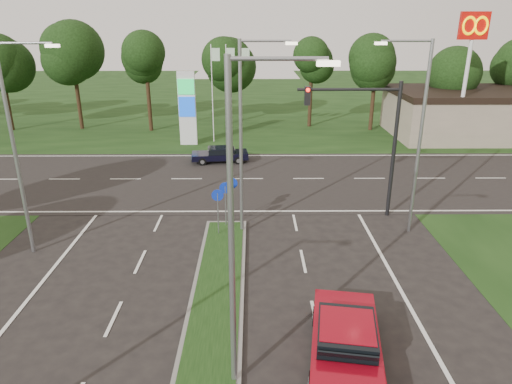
{
  "coord_description": "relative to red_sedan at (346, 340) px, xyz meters",
  "views": [
    {
      "loc": [
        1.34,
        -4.3,
        9.65
      ],
      "look_at": [
        1.49,
        15.65,
        2.2
      ],
      "focal_mm": 32.0,
      "sensor_mm": 36.0,
      "label": 1
    }
  ],
  "objects": [
    {
      "name": "verge_far",
      "position": [
        -4.12,
        48.1,
        -0.72
      ],
      "size": [
        160.0,
        50.0,
        0.02
      ],
      "primitive_type": "cube",
      "color": "black",
      "rests_on": "ground"
    },
    {
      "name": "cross_road",
      "position": [
        -4.12,
        17.1,
        -0.72
      ],
      "size": [
        160.0,
        12.0,
        0.02
      ],
      "primitive_type": "cube",
      "color": "black",
      "rests_on": "ground"
    },
    {
      "name": "commercial_building",
      "position": [
        17.88,
        29.1,
        1.28
      ],
      "size": [
        16.0,
        9.0,
        4.0
      ],
      "primitive_type": "cube",
      "color": "gray",
      "rests_on": "ground"
    },
    {
      "name": "streetlight_median_near",
      "position": [
        -3.11,
        -0.9,
        4.36
      ],
      "size": [
        2.53,
        0.22,
        9.0
      ],
      "color": "gray",
      "rests_on": "ground"
    },
    {
      "name": "streetlight_median_far",
      "position": [
        -3.11,
        9.1,
        4.36
      ],
      "size": [
        2.53,
        0.22,
        9.0
      ],
      "color": "gray",
      "rests_on": "ground"
    },
    {
      "name": "streetlight_left_far",
      "position": [
        -12.41,
        7.1,
        4.36
      ],
      "size": [
        2.53,
        0.22,
        9.0
      ],
      "color": "gray",
      "rests_on": "ground"
    },
    {
      "name": "streetlight_right_far",
      "position": [
        4.68,
        9.1,
        4.36
      ],
      "size": [
        2.53,
        0.22,
        9.0
      ],
      "rotation": [
        0.0,
        0.0,
        3.14
      ],
      "color": "gray",
      "rests_on": "ground"
    },
    {
      "name": "traffic_signal",
      "position": [
        3.07,
        11.09,
        3.94
      ],
      "size": [
        5.1,
        0.42,
        7.0
      ],
      "color": "black",
      "rests_on": "ground"
    },
    {
      "name": "median_signs",
      "position": [
        -4.12,
        9.5,
        1.0
      ],
      "size": [
        1.16,
        1.76,
        2.38
      ],
      "color": "gray",
      "rests_on": "ground"
    },
    {
      "name": "gas_pylon",
      "position": [
        -7.9,
        26.14,
        2.48
      ],
      "size": [
        5.8,
        1.26,
        8.0
      ],
      "color": "silver",
      "rests_on": "ground"
    },
    {
      "name": "mcdonalds_sign",
      "position": [
        13.88,
        25.07,
        7.27
      ],
      "size": [
        2.2,
        0.47,
        10.4
      ],
      "color": "silver",
      "rests_on": "ground"
    },
    {
      "name": "treeline_far",
      "position": [
        -4.01,
        33.03,
        6.11
      ],
      "size": [
        6.0,
        6.0,
        9.9
      ],
      "color": "black",
      "rests_on": "ground"
    },
    {
      "name": "red_sedan",
      "position": [
        0.0,
        0.0,
        0.0
      ],
      "size": [
        2.75,
        5.11,
        1.33
      ],
      "rotation": [
        0.0,
        0.0,
        -0.16
      ],
      "color": "maroon",
      "rests_on": "ground"
    },
    {
      "name": "navy_sedan",
      "position": [
        -5.16,
        20.97,
        -0.12
      ],
      "size": [
        4.19,
        2.09,
        1.11
      ],
      "rotation": [
        0.0,
        0.0,
        1.68
      ],
      "color": "black",
      "rests_on": "ground"
    }
  ]
}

